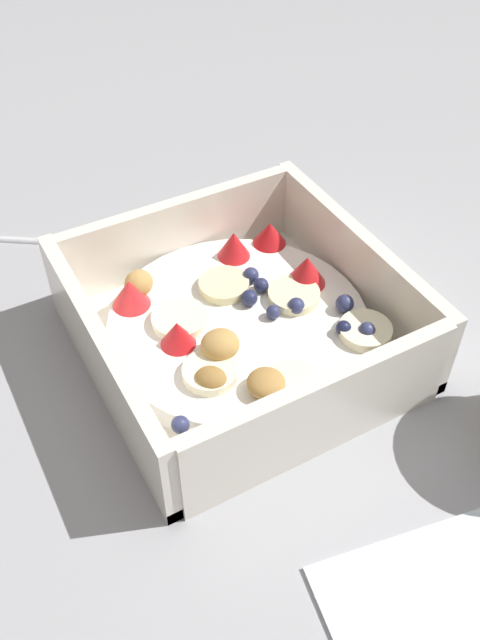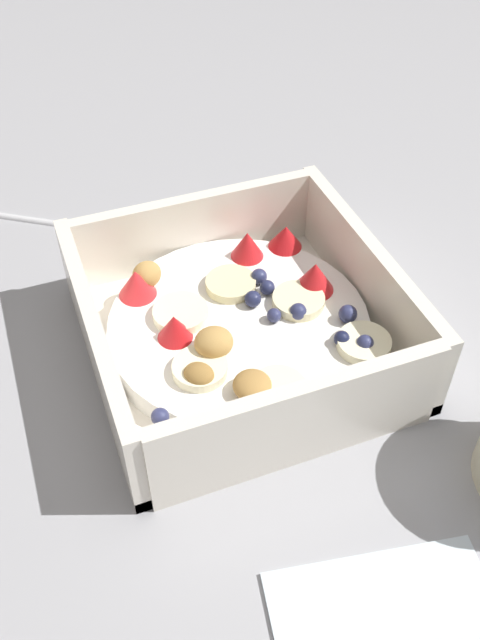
% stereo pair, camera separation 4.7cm
% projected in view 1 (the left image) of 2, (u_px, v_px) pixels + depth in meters
% --- Properties ---
extents(ground_plane, '(2.40, 2.40, 0.00)m').
position_uv_depth(ground_plane, '(256.00, 341.00, 0.49)').
color(ground_plane, '#9E9EA3').
extents(fruit_bowl, '(0.21, 0.21, 0.07)m').
position_uv_depth(fruit_bowl, '(240.00, 327.00, 0.47)').
color(fruit_bowl, white).
rests_on(fruit_bowl, ground).
extents(spoon, '(0.11, 0.15, 0.01)m').
position_uv_depth(spoon, '(60.00, 239.00, 0.57)').
color(spoon, silver).
rests_on(spoon, ground).
extents(folded_napkin, '(0.14, 0.14, 0.01)m').
position_uv_depth(folded_napkin, '(458.00, 639.00, 0.34)').
color(folded_napkin, silver).
rests_on(folded_napkin, ground).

